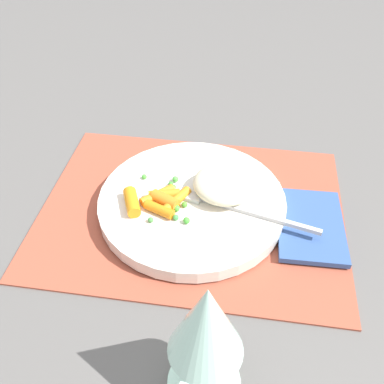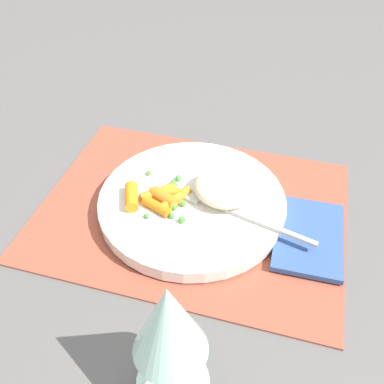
% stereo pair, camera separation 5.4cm
% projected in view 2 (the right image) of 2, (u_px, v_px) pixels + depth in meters
% --- Properties ---
extents(ground_plane, '(2.40, 2.40, 0.00)m').
position_uv_depth(ground_plane, '(192.00, 210.00, 0.59)').
color(ground_plane, '#565451').
extents(placemat, '(0.41, 0.31, 0.01)m').
position_uv_depth(placemat, '(192.00, 209.00, 0.59)').
color(placemat, '#9E4733').
rests_on(placemat, ground_plane).
extents(plate, '(0.25, 0.25, 0.02)m').
position_uv_depth(plate, '(192.00, 202.00, 0.58)').
color(plate, silver).
rests_on(plate, placemat).
extents(rice_mound, '(0.08, 0.08, 0.03)m').
position_uv_depth(rice_mound, '(225.00, 187.00, 0.57)').
color(rice_mound, beige).
rests_on(rice_mound, plate).
extents(carrot_portion, '(0.09, 0.06, 0.02)m').
position_uv_depth(carrot_portion, '(156.00, 197.00, 0.57)').
color(carrot_portion, orange).
rests_on(carrot_portion, plate).
extents(pea_scatter, '(0.08, 0.09, 0.01)m').
position_uv_depth(pea_scatter, '(169.00, 198.00, 0.57)').
color(pea_scatter, green).
rests_on(pea_scatter, plate).
extents(fork, '(0.20, 0.06, 0.01)m').
position_uv_depth(fork, '(225.00, 209.00, 0.56)').
color(fork, silver).
rests_on(fork, plate).
extents(wine_glass, '(0.07, 0.07, 0.16)m').
position_uv_depth(wine_glass, '(169.00, 326.00, 0.35)').
color(wine_glass, '#B2E0CC').
rests_on(wine_glass, ground_plane).
extents(napkin, '(0.09, 0.13, 0.01)m').
position_uv_depth(napkin, '(309.00, 236.00, 0.55)').
color(napkin, '#33518C').
rests_on(napkin, placemat).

